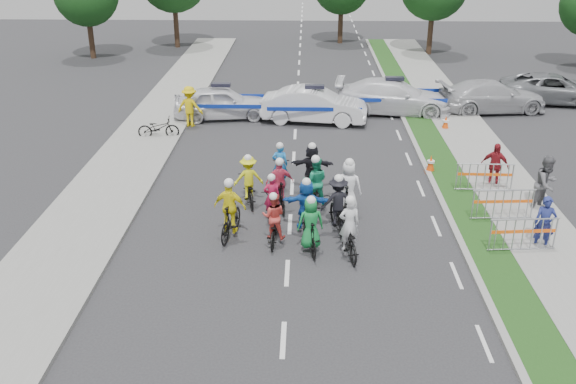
{
  "coord_description": "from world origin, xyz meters",
  "views": [
    {
      "loc": [
        0.45,
        -15.17,
        9.03
      ],
      "look_at": [
        -0.06,
        3.02,
        1.1
      ],
      "focal_mm": 40.0,
      "sensor_mm": 36.0,
      "label": 1
    }
  ],
  "objects_px": {
    "police_car_1": "(314,105)",
    "parked_bike": "(158,128)",
    "police_car_2": "(393,97)",
    "spectator_2": "(495,165)",
    "rider_12": "(280,173)",
    "marshal_hiviz": "(190,106)",
    "rider_7": "(348,193)",
    "cone_0": "(431,164)",
    "rider_2": "(274,224)",
    "rider_6": "(272,206)",
    "civilian_sedan": "(492,96)",
    "spectator_1": "(546,184)",
    "rider_4": "(338,209)",
    "police_car_0": "(222,102)",
    "civilian_suv": "(554,89)",
    "barrier_1": "(502,206)",
    "rider_11": "(312,171)",
    "rider_0": "(349,235)",
    "rider_3": "(230,215)",
    "rider_1": "(311,230)",
    "cone_1": "(446,123)",
    "rider_9": "(280,189)",
    "spectator_0": "(545,223)",
    "barrier_0": "(523,236)",
    "barrier_2": "(484,179)",
    "rider_10": "(249,184)",
    "rider_8": "(315,189)",
    "rider_5": "(306,209)"
  },
  "relations": [
    {
      "from": "rider_4",
      "to": "cone_1",
      "type": "distance_m",
      "value": 11.41
    },
    {
      "from": "rider_11",
      "to": "barrier_1",
      "type": "bearing_deg",
      "value": 163.25
    },
    {
      "from": "police_car_0",
      "to": "rider_4",
      "type": "bearing_deg",
      "value": -165.54
    },
    {
      "from": "barrier_2",
      "to": "parked_bike",
      "type": "relative_size",
      "value": 1.13
    },
    {
      "from": "civilian_sedan",
      "to": "spectator_1",
      "type": "xyz_separation_m",
      "value": [
        -1.31,
        -11.62,
        0.19
      ]
    },
    {
      "from": "parked_bike",
      "to": "cone_0",
      "type": "bearing_deg",
      "value": -114.61
    },
    {
      "from": "rider_0",
      "to": "rider_2",
      "type": "height_order",
      "value": "rider_0"
    },
    {
      "from": "barrier_2",
      "to": "civilian_sedan",
      "type": "bearing_deg",
      "value": 74.11
    },
    {
      "from": "rider_9",
      "to": "spectator_0",
      "type": "relative_size",
      "value": 1.12
    },
    {
      "from": "rider_4",
      "to": "parked_bike",
      "type": "distance_m",
      "value": 11.4
    },
    {
      "from": "rider_0",
      "to": "rider_3",
      "type": "xyz_separation_m",
      "value": [
        -3.48,
        1.0,
        0.12
      ]
    },
    {
      "from": "marshal_hiviz",
      "to": "police_car_2",
      "type": "bearing_deg",
      "value": -151.13
    },
    {
      "from": "rider_2",
      "to": "rider_11",
      "type": "bearing_deg",
      "value": -103.72
    },
    {
      "from": "civilian_sedan",
      "to": "spectator_0",
      "type": "height_order",
      "value": "spectator_0"
    },
    {
      "from": "rider_9",
      "to": "barrier_2",
      "type": "relative_size",
      "value": 0.92
    },
    {
      "from": "civilian_suv",
      "to": "barrier_1",
      "type": "height_order",
      "value": "civilian_suv"
    },
    {
      "from": "rider_7",
      "to": "cone_0",
      "type": "relative_size",
      "value": 2.86
    },
    {
      "from": "rider_7",
      "to": "police_car_0",
      "type": "xyz_separation_m",
      "value": [
        -5.39,
        10.63,
        0.0
      ]
    },
    {
      "from": "rider_7",
      "to": "spectator_1",
      "type": "relative_size",
      "value": 1.05
    },
    {
      "from": "rider_2",
      "to": "rider_6",
      "type": "xyz_separation_m",
      "value": [
        -0.13,
        1.4,
        -0.06
      ]
    },
    {
      "from": "rider_4",
      "to": "cone_0",
      "type": "distance_m",
      "value": 6.17
    },
    {
      "from": "rider_8",
      "to": "rider_11",
      "type": "bearing_deg",
      "value": -85.65
    },
    {
      "from": "spectator_2",
      "to": "rider_5",
      "type": "bearing_deg",
      "value": -126.69
    },
    {
      "from": "rider_7",
      "to": "rider_10",
      "type": "distance_m",
      "value": 3.38
    },
    {
      "from": "parked_bike",
      "to": "rider_12",
      "type": "bearing_deg",
      "value": -140.45
    },
    {
      "from": "rider_9",
      "to": "barrier_0",
      "type": "xyz_separation_m",
      "value": [
        7.06,
        -2.85,
        -0.15
      ]
    },
    {
      "from": "rider_10",
      "to": "barrier_1",
      "type": "bearing_deg",
      "value": 159.82
    },
    {
      "from": "barrier_0",
      "to": "spectator_1",
      "type": "bearing_deg",
      "value": 61.45
    },
    {
      "from": "rider_1",
      "to": "police_car_2",
      "type": "height_order",
      "value": "rider_1"
    },
    {
      "from": "police_car_1",
      "to": "parked_bike",
      "type": "distance_m",
      "value": 7.27
    },
    {
      "from": "rider_0",
      "to": "barrier_0",
      "type": "relative_size",
      "value": 0.97
    },
    {
      "from": "civilian_sedan",
      "to": "rider_11",
      "type": "bearing_deg",
      "value": 130.41
    },
    {
      "from": "rider_8",
      "to": "police_car_2",
      "type": "relative_size",
      "value": 0.34
    },
    {
      "from": "rider_0",
      "to": "police_car_2",
      "type": "bearing_deg",
      "value": -110.98
    },
    {
      "from": "police_car_2",
      "to": "spectator_2",
      "type": "height_order",
      "value": "spectator_2"
    },
    {
      "from": "rider_2",
      "to": "civilian_sedan",
      "type": "bearing_deg",
      "value": -122.46
    },
    {
      "from": "rider_12",
      "to": "marshal_hiviz",
      "type": "xyz_separation_m",
      "value": [
        -4.41,
        7.19,
        0.35
      ]
    },
    {
      "from": "rider_4",
      "to": "barrier_1",
      "type": "distance_m",
      "value": 5.28
    },
    {
      "from": "cone_0",
      "to": "police_car_1",
      "type": "bearing_deg",
      "value": 124.42
    },
    {
      "from": "spectator_2",
      "to": "cone_1",
      "type": "relative_size",
      "value": 2.34
    },
    {
      "from": "rider_8",
      "to": "rider_11",
      "type": "height_order",
      "value": "rider_8"
    },
    {
      "from": "cone_1",
      "to": "rider_9",
      "type": "bearing_deg",
      "value": -129.7
    },
    {
      "from": "rider_5",
      "to": "cone_0",
      "type": "distance_m",
      "value": 6.91
    },
    {
      "from": "marshal_hiviz",
      "to": "parked_bike",
      "type": "xyz_separation_m",
      "value": [
        -1.1,
        -1.77,
        -0.47
      ]
    },
    {
      "from": "rider_4",
      "to": "spectator_1",
      "type": "bearing_deg",
      "value": -178.02
    },
    {
      "from": "rider_5",
      "to": "barrier_1",
      "type": "height_order",
      "value": "rider_5"
    },
    {
      "from": "rider_1",
      "to": "rider_11",
      "type": "distance_m",
      "value": 4.3
    },
    {
      "from": "rider_5",
      "to": "rider_9",
      "type": "height_order",
      "value": "rider_9"
    },
    {
      "from": "rider_1",
      "to": "rider_5",
      "type": "relative_size",
      "value": 0.98
    },
    {
      "from": "rider_6",
      "to": "police_car_1",
      "type": "relative_size",
      "value": 0.35
    }
  ]
}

